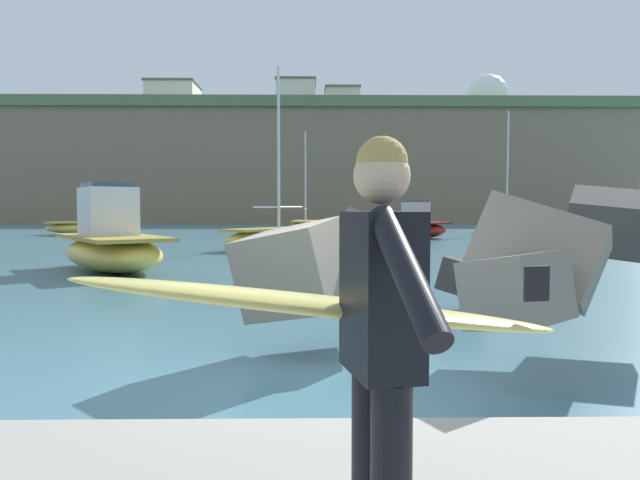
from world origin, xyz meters
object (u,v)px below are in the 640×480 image
at_px(boat_mid_right, 93,224).
at_px(boat_mid_left, 112,244).
at_px(surfer_with_board, 364,331).
at_px(boat_far_centre, 305,224).
at_px(boat_near_centre, 512,225).
at_px(radar_dome, 488,100).
at_px(station_building_west, 342,107).
at_px(station_building_east, 174,104).
at_px(mooring_buoy_inner, 350,228).
at_px(station_building_central, 296,104).
at_px(boat_far_left, 418,226).
at_px(boat_near_left, 273,236).

bearing_deg(boat_mid_right, boat_mid_left, -68.87).
relative_size(surfer_with_board, boat_far_centre, 0.27).
relative_size(boat_near_centre, radar_dome, 1.00).
bearing_deg(radar_dome, surfer_with_board, -106.72).
xyz_separation_m(surfer_with_board, station_building_west, (4.30, 85.43, 15.18)).
relative_size(boat_near_centre, station_building_west, 1.08).
bearing_deg(station_building_east, boat_mid_left, -78.52).
bearing_deg(station_building_east, mooring_buoy_inner, -62.76).
distance_m(boat_far_centre, station_building_central, 47.23).
relative_size(boat_mid_left, boat_mid_right, 0.87).
xyz_separation_m(surfer_with_board, mooring_buoy_inner, (2.72, 41.64, -1.06)).
height_order(boat_mid_right, boat_far_left, boat_mid_right).
height_order(boat_mid_left, boat_far_centre, boat_far_centre).
height_order(boat_far_left, station_building_central, station_building_central).
height_order(boat_mid_right, radar_dome, radar_dome).
distance_m(boat_far_centre, station_building_west, 44.53).
distance_m(boat_mid_left, boat_far_left, 21.55).
relative_size(surfer_with_board, radar_dome, 0.25).
relative_size(boat_near_centre, station_building_east, 1.11).
xyz_separation_m(surfer_with_board, boat_far_centre, (-0.65, 44.17, -0.83)).
xyz_separation_m(boat_far_left, boat_far_centre, (-6.70, 11.89, -0.24)).
relative_size(mooring_buoy_inner, radar_dome, 0.05).
height_order(boat_mid_left, boat_far_left, boat_mid_left).
bearing_deg(boat_far_left, surfer_with_board, -100.61).
distance_m(boat_far_left, station_building_central, 59.00).
bearing_deg(station_building_central, station_building_west, -22.75).
bearing_deg(mooring_buoy_inner, boat_near_centre, -16.82).
bearing_deg(station_building_central, station_building_east, -174.65).
distance_m(radar_dome, station_building_west, 23.66).
bearing_deg(station_building_west, boat_mid_right, -110.76).
bearing_deg(radar_dome, station_building_west, -166.89).
height_order(boat_far_centre, station_building_west, station_building_west).
height_order(boat_far_centre, station_building_east, station_building_east).
bearing_deg(boat_near_centre, boat_far_left, -141.31).
distance_m(surfer_with_board, mooring_buoy_inner, 41.75).
bearing_deg(boat_mid_right, station_building_east, 96.96).
bearing_deg(boat_near_left, boat_far_centre, 86.79).
distance_m(boat_near_centre, radar_dome, 57.05).
height_order(boat_mid_left, boat_mid_right, boat_mid_left).
distance_m(boat_near_centre, boat_mid_left, 30.92).
xyz_separation_m(boat_far_centre, mooring_buoy_inner, (3.37, -2.53, -0.23)).
distance_m(boat_mid_left, station_building_west, 73.60).
distance_m(boat_mid_right, boat_far_left, 20.74).
xyz_separation_m(boat_near_centre, radar_dome, (13.64, 52.43, 17.90)).
height_order(mooring_buoy_inner, radar_dome, radar_dome).
height_order(boat_far_left, station_building_west, station_building_west).
relative_size(boat_near_left, boat_far_centre, 1.01).
xyz_separation_m(surfer_with_board, boat_mid_left, (-5.71, 14.22, -0.52)).
height_order(surfer_with_board, station_building_west, station_building_west).
xyz_separation_m(boat_near_left, boat_near_centre, (15.45, 15.20, 0.01)).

